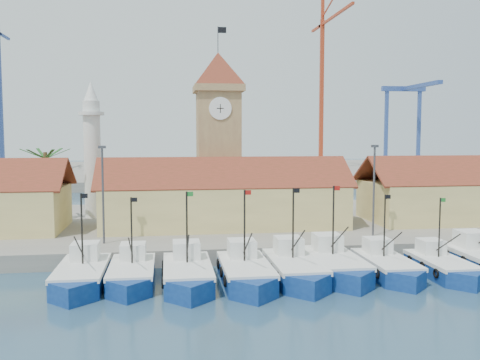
{
  "coord_description": "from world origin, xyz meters",
  "views": [
    {
      "loc": [
        -6.22,
        -37.93,
        11.63
      ],
      "look_at": [
        1.53,
        18.0,
        6.71
      ],
      "focal_mm": 40.0,
      "sensor_mm": 36.0,
      "label": 1
    }
  ],
  "objects": [
    {
      "name": "ground",
      "position": [
        0.0,
        0.0,
        0.0
      ],
      "size": [
        400.0,
        400.0,
        0.0
      ],
      "primitive_type": "plane",
      "color": "#1D374F",
      "rests_on": "ground"
    },
    {
      "name": "quay",
      "position": [
        0.0,
        24.0,
        0.75
      ],
      "size": [
        140.0,
        32.0,
        1.5
      ],
      "primitive_type": "cube",
      "color": "gray",
      "rests_on": "ground"
    },
    {
      "name": "terminal",
      "position": [
        0.0,
        110.0,
        1.0
      ],
      "size": [
        240.0,
        80.0,
        2.0
      ],
      "primitive_type": "cube",
      "color": "gray",
      "rests_on": "ground"
    },
    {
      "name": "boat_0",
      "position": [
        -12.71,
        3.03,
        0.77
      ],
      "size": [
        3.6,
        9.88,
        7.47
      ],
      "color": "navy",
      "rests_on": "ground"
    },
    {
      "name": "boat_1",
      "position": [
        -8.96,
        3.11,
        0.73
      ],
      "size": [
        3.41,
        9.35,
        7.07
      ],
      "color": "navy",
      "rests_on": "ground"
    },
    {
      "name": "boat_2",
      "position": [
        -4.69,
        2.23,
        0.78
      ],
      "size": [
        3.66,
        10.03,
        7.59
      ],
      "color": "navy",
      "rests_on": "ground"
    },
    {
      "name": "boat_3",
      "position": [
        -0.2,
        2.04,
        0.79
      ],
      "size": [
        3.7,
        10.13,
        7.67
      ],
      "color": "navy",
      "rests_on": "ground"
    },
    {
      "name": "boat_4",
      "position": [
        3.82,
        2.54,
        0.8
      ],
      "size": [
        3.72,
        10.18,
        7.7
      ],
      "color": "navy",
      "rests_on": "ground"
    },
    {
      "name": "boat_5",
      "position": [
        7.39,
        3.24,
        0.8
      ],
      "size": [
        3.75,
        10.28,
        7.78
      ],
      "color": "navy",
      "rests_on": "ground"
    },
    {
      "name": "boat_6",
      "position": [
        11.56,
        2.69,
        0.72
      ],
      "size": [
        3.38,
        9.27,
        7.01
      ],
      "color": "navy",
      "rests_on": "ground"
    },
    {
      "name": "boat_7",
      "position": [
        16.06,
        2.11,
        0.7
      ],
      "size": [
        3.25,
        8.89,
        6.73
      ],
      "color": "navy",
      "rests_on": "ground"
    },
    {
      "name": "hall_center",
      "position": [
        0.0,
        20.0,
        3.99
      ],
      "size": [
        27.04,
        10.13,
        7.61
      ],
      "color": "#E2CC7C",
      "rests_on": "quay"
    },
    {
      "name": "clock_tower",
      "position": [
        0.0,
        26.0,
        11.96
      ],
      "size": [
        5.8,
        5.8,
        22.7
      ],
      "color": "tan",
      "rests_on": "quay"
    },
    {
      "name": "minaret",
      "position": [
        -15.0,
        28.0,
        9.73
      ],
      "size": [
        3.0,
        3.0,
        16.3
      ],
      "color": "silver",
      "rests_on": "quay"
    },
    {
      "name": "palm_tree",
      "position": [
        -20.0,
        26.0,
        6.25
      ],
      "size": [
        5.6,
        5.03,
        8.39
      ],
      "color": "brown",
      "rests_on": "quay"
    },
    {
      "name": "lamp_posts",
      "position": [
        0.5,
        12.0,
        6.48
      ],
      "size": [
        80.7,
        0.25,
        9.03
      ],
      "color": "#3F3F44",
      "rests_on": "quay"
    },
    {
      "name": "crane_red_right",
      "position": [
        36.08,
        103.52,
        28.21
      ],
      "size": [
        1.0,
        34.13,
        47.04
      ],
      "color": "#AD351A",
      "rests_on": "terminal"
    },
    {
      "name": "gantry",
      "position": [
        62.0,
        106.65,
        20.04
      ],
      "size": [
        13.0,
        22.0,
        23.2
      ],
      "color": "#304B94",
      "rests_on": "terminal"
    }
  ]
}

